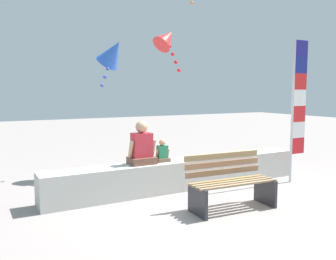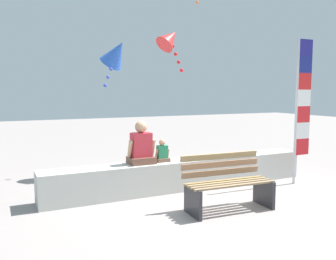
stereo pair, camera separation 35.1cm
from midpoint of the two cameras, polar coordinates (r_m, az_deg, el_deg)
The scene contains 8 objects.
ground_plane at distance 6.43m, azimuth 7.83°, elevation -11.06°, with size 40.00×40.00×0.00m, color gray.
seawall_ledge at distance 7.08m, azimuth 3.85°, elevation -7.02°, with size 5.45×0.54×0.57m, color beige.
park_bench at distance 5.93m, azimuth 11.13°, elevation -8.52°, with size 1.47×0.69×0.88m.
person_adult at distance 6.60m, azimuth -2.77°, elevation -2.72°, with size 0.52×0.38×0.80m.
person_child at distance 6.80m, azimuth 0.55°, elevation -3.66°, with size 0.28×0.21×0.43m.
flag_banner at distance 7.87m, azimuth 21.65°, elevation 4.00°, with size 0.41×0.05×2.94m.
kite_red at distance 8.21m, azimuth 1.58°, elevation 14.30°, with size 0.72×0.72×1.07m.
kite_blue at distance 8.20m, azimuth -7.01°, elevation 12.00°, with size 0.86×0.93×1.15m.
Camera 2 is at (-3.28, -5.18, 1.89)m, focal length 38.31 mm.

